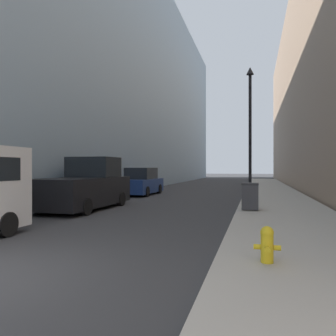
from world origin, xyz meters
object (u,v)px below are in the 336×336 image
Objects in this scene: lamppost at (250,126)px; pickup_truck at (85,187)px; trash_bin at (250,196)px; parked_sedan_near at (141,183)px; fire_hydrant at (267,244)px.

pickup_truck is at bearing -145.09° from lamppost.
trash_bin is at bearing -89.14° from lamppost.
pickup_truck is 7.61m from parked_sedan_near.
parked_sedan_near reaches higher than fire_hydrant.
lamppost is at bearing 90.86° from trash_bin.
trash_bin is (-0.40, 7.22, 0.21)m from fire_hydrant.
trash_bin is 0.15× the size of lamppost.
trash_bin is 0.20× the size of pickup_truck.
parked_sedan_near is (-7.46, 14.49, 0.35)m from fire_hydrant.
parked_sedan_near is at bearing 91.12° from pickup_truck.
pickup_truck is at bearing -177.21° from trash_bin.
lamppost is (-0.46, 11.66, 3.48)m from fire_hydrant.
fire_hydrant is at bearing -86.86° from trash_bin.
lamppost reaches higher than trash_bin.
trash_bin is 5.52m from lamppost.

